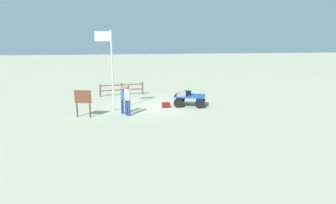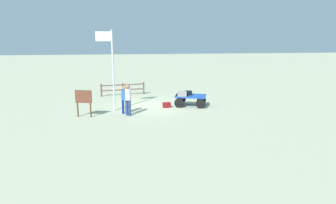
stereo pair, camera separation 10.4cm
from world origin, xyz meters
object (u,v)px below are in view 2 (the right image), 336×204
at_px(suitcase_grey, 182,94).
at_px(worker_trailing, 124,98).
at_px(suitcase_olive, 188,93).
at_px(worker_lead, 128,97).
at_px(flagpole, 111,63).
at_px(signboard, 84,99).
at_px(luggage_cart, 190,98).
at_px(suitcase_maroon, 167,105).

bearing_deg(suitcase_grey, worker_trailing, 17.71).
distance_m(suitcase_olive, worker_lead, 4.33).
bearing_deg(suitcase_olive, worker_trailing, 20.31).
height_order(suitcase_grey, flagpole, flagpole).
distance_m(worker_trailing, flagpole, 2.18).
height_order(suitcase_grey, signboard, signboard).
bearing_deg(luggage_cart, worker_trailing, 18.40).
xyz_separation_m(luggage_cart, worker_trailing, (4.16, 1.38, 0.44)).
height_order(suitcase_olive, worker_lead, worker_lead).
distance_m(worker_lead, signboard, 2.41).
distance_m(luggage_cart, suitcase_grey, 0.73).
distance_m(suitcase_maroon, flagpole, 4.26).
xyz_separation_m(luggage_cart, signboard, (6.37, 1.79, 0.49)).
height_order(worker_lead, flagpole, flagpole).
height_order(suitcase_olive, suitcase_grey, suitcase_grey).
relative_size(flagpole, signboard, 3.16).
bearing_deg(luggage_cart, flagpole, 6.50).
distance_m(suitcase_maroon, worker_lead, 3.03).
bearing_deg(signboard, worker_trailing, -169.46).
bearing_deg(flagpole, suitcase_grey, -175.84).
relative_size(suitcase_olive, signboard, 0.32).
xyz_separation_m(suitcase_olive, worker_lead, (3.85, 1.98, 0.21)).
distance_m(luggage_cart, worker_trailing, 4.40).
bearing_deg(worker_trailing, suitcase_grey, -162.29).
relative_size(worker_trailing, signboard, 1.07).
relative_size(suitcase_maroon, worker_lead, 0.29).
xyz_separation_m(suitcase_olive, suitcase_grey, (0.48, 0.36, 0.02)).
distance_m(suitcase_maroon, signboard, 5.12).
distance_m(worker_lead, worker_trailing, 0.53).
distance_m(luggage_cart, suitcase_olive, 0.37).
xyz_separation_m(suitcase_grey, worker_lead, (3.36, 1.62, 0.20)).
xyz_separation_m(suitcase_maroon, worker_trailing, (2.60, 1.15, 0.78)).
bearing_deg(flagpole, suitcase_olive, -171.99).
bearing_deg(luggage_cart, worker_lead, 25.25).
xyz_separation_m(luggage_cart, flagpole, (4.87, 0.56, 2.32)).
xyz_separation_m(flagpole, signboard, (1.49, 1.24, -1.83)).
height_order(suitcase_maroon, flagpole, flagpole).
bearing_deg(suitcase_olive, flagpole, 8.01).
xyz_separation_m(suitcase_olive, signboard, (6.26, 1.91, 0.16)).
xyz_separation_m(suitcase_grey, signboard, (5.77, 1.55, 0.14)).
bearing_deg(suitcase_maroon, worker_trailing, 23.95).
bearing_deg(suitcase_maroon, flagpole, 5.61).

